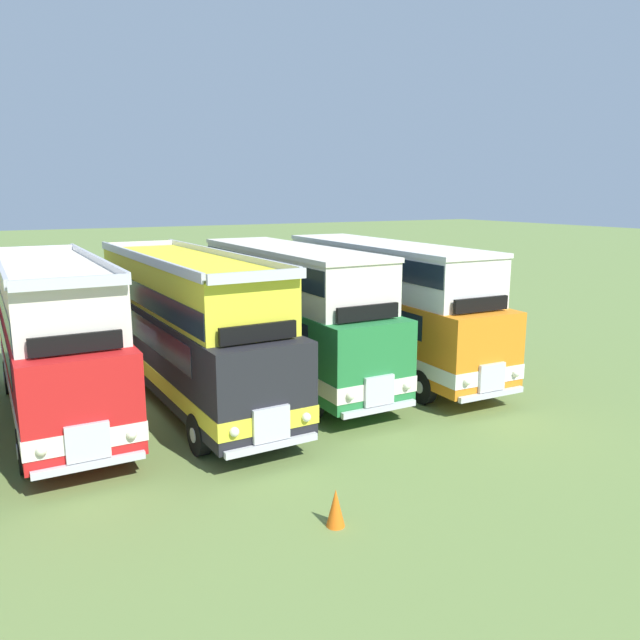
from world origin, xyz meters
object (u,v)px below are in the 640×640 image
at_px(bus_fourth_in_row, 186,324).
at_px(cone_near_end, 336,508).
at_px(bus_sixth_in_row, 384,299).
at_px(bus_third_in_row, 55,336).
at_px(bus_fifth_in_row, 291,308).

height_order(bus_fourth_in_row, cone_near_end, bus_fourth_in_row).
bearing_deg(bus_fourth_in_row, bus_sixth_in_row, 1.99).
relative_size(bus_third_in_row, bus_sixth_in_row, 0.90).
bearing_deg(bus_fourth_in_row, cone_near_end, -88.44).
relative_size(bus_fourth_in_row, bus_fifth_in_row, 1.11).
bearing_deg(cone_near_end, bus_sixth_in_row, 51.40).
height_order(bus_third_in_row, cone_near_end, bus_third_in_row).
relative_size(bus_third_in_row, bus_fourth_in_row, 0.88).
xyz_separation_m(bus_third_in_row, bus_fifth_in_row, (7.30, 0.09, 0.11)).
bearing_deg(bus_third_in_row, cone_near_end, -66.29).
bearing_deg(cone_near_end, bus_fourth_in_row, 91.56).
relative_size(bus_sixth_in_row, cone_near_end, 15.05).
height_order(bus_fifth_in_row, cone_near_end, bus_fifth_in_row).
relative_size(bus_fifth_in_row, cone_near_end, 13.82).
relative_size(bus_third_in_row, cone_near_end, 13.50).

